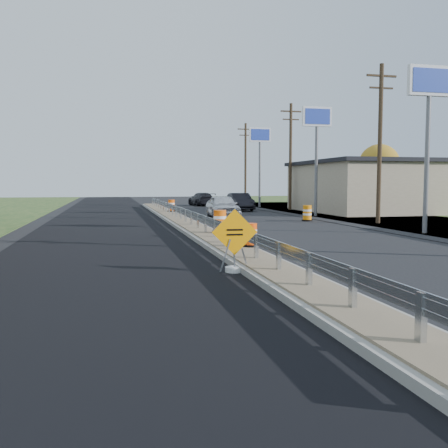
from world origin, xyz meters
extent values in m
plane|color=black|center=(0.00, 0.00, 0.00)|extent=(140.00, 140.00, 0.00)
cube|color=black|center=(-4.40, 10.00, 0.01)|extent=(7.20, 120.00, 0.01)
cube|color=gray|center=(0.00, 8.00, 0.09)|extent=(1.60, 55.00, 0.18)
cube|color=brown|center=(0.00, 8.00, 0.20)|extent=(1.25, 55.00, 0.05)
cube|color=silver|center=(0.00, -12.00, 0.58)|extent=(0.10, 0.15, 0.70)
cube|color=silver|center=(0.00, -10.00, 0.58)|extent=(0.10, 0.15, 0.70)
cube|color=silver|center=(0.00, -8.00, 0.58)|extent=(0.10, 0.15, 0.70)
cube|color=silver|center=(0.00, -6.00, 0.58)|extent=(0.10, 0.15, 0.70)
cube|color=silver|center=(0.00, -4.00, 0.58)|extent=(0.10, 0.15, 0.70)
cube|color=silver|center=(0.00, -2.00, 0.58)|extent=(0.10, 0.15, 0.70)
cube|color=silver|center=(0.00, 0.00, 0.58)|extent=(0.10, 0.15, 0.70)
cube|color=silver|center=(0.00, 2.00, 0.58)|extent=(0.10, 0.15, 0.70)
cube|color=silver|center=(0.00, 4.00, 0.58)|extent=(0.10, 0.15, 0.70)
cube|color=silver|center=(0.00, 6.00, 0.58)|extent=(0.10, 0.15, 0.70)
cube|color=silver|center=(0.00, 8.00, 0.58)|extent=(0.10, 0.15, 0.70)
cube|color=silver|center=(0.00, 10.00, 0.58)|extent=(0.10, 0.15, 0.70)
cube|color=silver|center=(0.00, 12.00, 0.58)|extent=(0.10, 0.15, 0.70)
cube|color=silver|center=(0.00, 14.00, 0.58)|extent=(0.10, 0.15, 0.70)
cube|color=silver|center=(0.00, 16.00, 0.58)|extent=(0.10, 0.15, 0.70)
cube|color=silver|center=(0.00, 18.00, 0.58)|extent=(0.10, 0.15, 0.70)
cube|color=silver|center=(0.00, 20.00, 0.58)|extent=(0.10, 0.15, 0.70)
cube|color=silver|center=(0.00, 22.00, 0.58)|extent=(0.10, 0.15, 0.70)
cube|color=silver|center=(0.00, 24.00, 0.58)|extent=(0.10, 0.15, 0.70)
cube|color=silver|center=(0.00, 26.00, 0.58)|extent=(0.10, 0.15, 0.70)
cube|color=silver|center=(0.00, 28.00, 0.58)|extent=(0.10, 0.15, 0.70)
cube|color=silver|center=(0.00, 30.00, 0.58)|extent=(0.10, 0.15, 0.70)
cube|color=silver|center=(0.00, 32.00, 0.58)|extent=(0.10, 0.15, 0.70)
cube|color=silver|center=(0.00, 9.00, 0.78)|extent=(0.04, 46.00, 0.34)
cube|color=silver|center=(0.00, 9.00, 0.70)|extent=(0.06, 46.00, 0.03)
cube|color=silver|center=(0.00, 9.00, 0.86)|extent=(0.06, 46.00, 0.03)
cube|color=tan|center=(21.00, 20.00, 2.00)|extent=(18.00, 12.00, 4.00)
cube|color=black|center=(21.00, 20.00, 4.12)|extent=(18.50, 12.50, 0.30)
cube|color=black|center=(12.05, 20.00, 1.60)|extent=(0.08, 7.20, 2.20)
cylinder|color=slate|center=(10.50, 3.00, 3.40)|extent=(0.22, 0.22, 6.80)
cube|color=white|center=(10.50, 3.00, 7.20)|extent=(2.20, 0.25, 1.40)
cube|color=#263FB2|center=(10.50, 3.00, 7.20)|extent=(1.90, 0.30, 1.10)
cylinder|color=slate|center=(10.50, 16.00, 3.40)|extent=(0.22, 0.22, 6.80)
cube|color=white|center=(10.50, 16.00, 7.20)|extent=(2.20, 0.25, 1.40)
cube|color=#263FB2|center=(10.50, 16.00, 7.20)|extent=(1.90, 0.30, 1.10)
cylinder|color=slate|center=(10.50, 30.00, 3.40)|extent=(0.22, 0.22, 6.80)
cube|color=white|center=(10.50, 30.00, 7.20)|extent=(2.20, 0.25, 1.40)
cube|color=#263FB2|center=(10.50, 30.00, 7.20)|extent=(1.90, 0.30, 1.10)
cylinder|color=#473523|center=(11.50, 9.00, 4.70)|extent=(0.26, 0.26, 9.40)
cube|color=#473523|center=(11.50, 9.00, 8.70)|extent=(1.90, 0.12, 0.12)
cube|color=#473523|center=(11.50, 9.00, 8.00)|extent=(1.50, 0.10, 0.10)
cylinder|color=#473523|center=(11.50, 24.00, 4.70)|extent=(0.26, 0.26, 9.40)
cube|color=#473523|center=(11.50, 24.00, 8.70)|extent=(1.90, 0.12, 0.12)
cube|color=#473523|center=(11.50, 24.00, 8.00)|extent=(1.50, 0.10, 0.10)
cylinder|color=#473523|center=(11.50, 39.00, 4.70)|extent=(0.26, 0.26, 9.40)
cube|color=#473523|center=(11.50, 39.00, 8.70)|extent=(1.90, 0.12, 0.12)
cube|color=#473523|center=(11.50, 39.00, 8.00)|extent=(1.50, 0.10, 0.10)
cylinder|color=#473523|center=(26.00, 34.00, 1.54)|extent=(0.36, 0.36, 3.08)
sphere|color=#BB8528|center=(26.00, 34.00, 4.55)|extent=(4.62, 4.62, 4.62)
cylinder|color=white|center=(-0.90, -4.95, 0.07)|extent=(0.52, 0.52, 0.15)
cube|color=slate|center=(-1.16, -4.95, 0.47)|extent=(0.31, 0.05, 0.91)
cube|color=slate|center=(-0.64, -4.95, 0.47)|extent=(0.31, 0.05, 0.91)
cube|color=slate|center=(-0.90, -4.90, 0.47)|extent=(0.05, 0.23, 0.92)
cube|color=orange|center=(-0.90, -4.95, 1.10)|extent=(1.26, 0.09, 1.26)
cube|color=black|center=(-0.90, -4.97, 1.17)|extent=(0.45, 0.03, 0.05)
cube|color=black|center=(-0.90, -4.97, 1.04)|extent=(0.45, 0.03, 0.05)
cylinder|color=black|center=(0.55, -1.46, 0.27)|extent=(0.55, 0.55, 0.07)
cylinder|color=#FF4B0A|center=(0.55, -1.46, 0.65)|extent=(0.44, 0.44, 0.77)
cylinder|color=white|center=(0.55, -1.46, 0.78)|extent=(0.46, 0.46, 0.10)
cylinder|color=white|center=(0.55, -1.46, 0.58)|extent=(0.46, 0.46, 0.10)
cylinder|color=black|center=(0.55, 3.46, 0.28)|extent=(0.68, 0.68, 0.09)
cylinder|color=#F95E0A|center=(0.55, 3.46, 0.75)|extent=(0.55, 0.55, 0.96)
cylinder|color=white|center=(0.55, 3.46, 0.91)|extent=(0.56, 0.56, 0.13)
cylinder|color=white|center=(0.55, 3.46, 0.66)|extent=(0.56, 0.56, 0.13)
cylinder|color=black|center=(0.43, 20.21, 0.27)|extent=(0.62, 0.62, 0.08)
cylinder|color=#FF5A0A|center=(0.43, 20.21, 0.70)|extent=(0.50, 0.50, 0.87)
cylinder|color=white|center=(0.43, 20.21, 0.85)|extent=(0.51, 0.51, 0.11)
cylinder|color=white|center=(0.43, 20.21, 0.62)|extent=(0.51, 0.51, 0.11)
cylinder|color=black|center=(8.10, 11.75, 0.05)|extent=(0.69, 0.69, 0.09)
cylinder|color=orange|center=(8.10, 11.75, 0.53)|extent=(0.55, 0.55, 0.96)
cylinder|color=white|center=(8.10, 11.75, 0.69)|extent=(0.57, 0.57, 0.13)
cylinder|color=white|center=(8.10, 11.75, 0.44)|extent=(0.57, 0.57, 0.13)
imported|color=silver|center=(3.50, 15.96, 0.81)|extent=(2.05, 4.79, 1.61)
imported|color=black|center=(7.00, 24.49, 0.77)|extent=(1.67, 4.68, 1.54)
imported|color=black|center=(5.37, 34.32, 0.70)|extent=(2.42, 4.98, 1.40)
camera|label=1|loc=(-4.20, -18.01, 2.44)|focal=40.00mm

